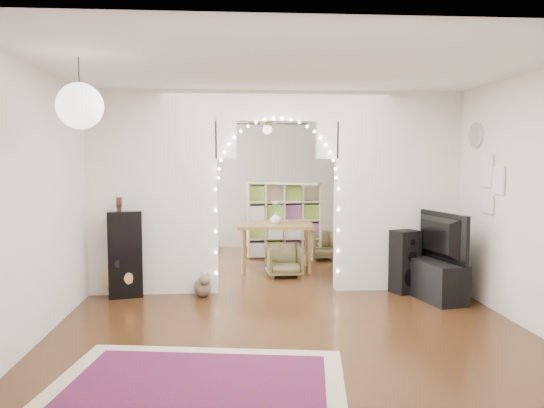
{
  "coord_description": "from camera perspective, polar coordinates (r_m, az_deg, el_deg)",
  "views": [
    {
      "loc": [
        -0.58,
        -7.12,
        1.79
      ],
      "look_at": [
        -0.04,
        0.3,
        1.16
      ],
      "focal_mm": 35.0,
      "sensor_mm": 36.0,
      "label": 1
    }
  ],
  "objects": [
    {
      "name": "floor_speaker",
      "position": [
        7.37,
        14.11,
        -6.05
      ],
      "size": [
        0.41,
        0.38,
        0.85
      ],
      "rotation": [
        0.0,
        0.0,
        0.39
      ],
      "color": "black",
      "rests_on": "floor"
    },
    {
      "name": "dining_table",
      "position": [
        8.58,
        0.41,
        -2.62
      ],
      "size": [
        1.24,
        0.87,
        0.76
      ],
      "rotation": [
        0.0,
        0.0,
        -0.06
      ],
      "color": "brown",
      "rests_on": "floor"
    },
    {
      "name": "picture_frames",
      "position": [
        6.85,
        22.41,
        2.02
      ],
      "size": [
        0.02,
        0.5,
        0.7
      ],
      "primitive_type": null,
      "color": "white",
      "rests_on": "wall_right"
    },
    {
      "name": "acoustic_guitar",
      "position": [
        7.15,
        -16.01,
        -5.91
      ],
      "size": [
        0.47,
        0.32,
        1.11
      ],
      "rotation": [
        0.0,
        0.0,
        0.42
      ],
      "color": "tan",
      "rests_on": "floor"
    },
    {
      "name": "ceiling_fan",
      "position": [
        9.16,
        -0.5,
        8.62
      ],
      "size": [
        1.1,
        1.1,
        0.3
      ],
      "primitive_type": null,
      "color": "gold",
      "rests_on": "ceiling"
    },
    {
      "name": "wall_left",
      "position": [
        7.39,
        -19.18,
        1.12
      ],
      "size": [
        0.02,
        7.5,
        2.7
      ],
      "primitive_type": "cube",
      "color": "silver",
      "rests_on": "floor"
    },
    {
      "name": "dining_chair_right",
      "position": [
        9.6,
        5.28,
        -4.49
      ],
      "size": [
        0.64,
        0.65,
        0.49
      ],
      "primitive_type": "imported",
      "rotation": [
        0.0,
        0.0,
        0.25
      ],
      "color": "brown",
      "rests_on": "floor"
    },
    {
      "name": "fairy_lights",
      "position": [
        7.02,
        0.61,
        2.84
      ],
      "size": [
        1.64,
        0.04,
        1.6
      ],
      "primitive_type": null,
      "color": "#FFEABF",
      "rests_on": "divider_wall"
    },
    {
      "name": "media_console",
      "position": [
        7.2,
        16.95,
        -7.77
      ],
      "size": [
        0.59,
        1.06,
        0.5
      ],
      "primitive_type": "cube",
      "rotation": [
        0.0,
        0.0,
        0.2
      ],
      "color": "black",
      "rests_on": "floor"
    },
    {
      "name": "flower_vase",
      "position": [
        8.56,
        0.41,
        -1.5
      ],
      "size": [
        0.19,
        0.19,
        0.19
      ],
      "primitive_type": "imported",
      "rotation": [
        0.0,
        0.0,
        -0.06
      ],
      "color": "white",
      "rests_on": "dining_table"
    },
    {
      "name": "area_rug",
      "position": [
        4.43,
        -8.18,
        -18.95
      ],
      "size": [
        2.56,
        2.07,
        0.02
      ],
      "primitive_type": "cube",
      "rotation": [
        0.0,
        0.0,
        -0.15
      ],
      "color": "maroon",
      "rests_on": "floor"
    },
    {
      "name": "floor",
      "position": [
        7.37,
        0.51,
        -9.26
      ],
      "size": [
        7.5,
        7.5,
        0.0
      ],
      "primitive_type": "plane",
      "color": "black",
      "rests_on": "ground"
    },
    {
      "name": "divider_wall",
      "position": [
        7.16,
        0.52,
        1.88
      ],
      "size": [
        5.0,
        0.2,
        2.7
      ],
      "color": "silver",
      "rests_on": "floor"
    },
    {
      "name": "ceiling",
      "position": [
        7.21,
        0.53,
        12.06
      ],
      "size": [
        5.0,
        7.5,
        0.02
      ],
      "primitive_type": "cube",
      "color": "white",
      "rests_on": "wall_back"
    },
    {
      "name": "guitar_case",
      "position": [
        7.12,
        -15.52,
        -5.29
      ],
      "size": [
        0.45,
        0.23,
        1.13
      ],
      "primitive_type": "cube",
      "rotation": [
        0.0,
        0.0,
        0.22
      ],
      "color": "black",
      "rests_on": "floor"
    },
    {
      "name": "bookcase",
      "position": [
        9.71,
        1.29,
        -1.71
      ],
      "size": [
        1.36,
        0.86,
        1.38
      ],
      "primitive_type": "cube",
      "rotation": [
        0.0,
        0.0,
        -0.42
      ],
      "color": "beige",
      "rests_on": "floor"
    },
    {
      "name": "wall_right",
      "position": [
        7.77,
        19.22,
        1.29
      ],
      "size": [
        0.02,
        7.5,
        2.7
      ],
      "primitive_type": "cube",
      "color": "silver",
      "rests_on": "floor"
    },
    {
      "name": "tv",
      "position": [
        7.1,
        17.06,
        -3.35
      ],
      "size": [
        0.35,
        1.08,
        0.62
      ],
      "primitive_type": "imported",
      "rotation": [
        0.0,
        0.0,
        1.77
      ],
      "color": "black",
      "rests_on": "media_console"
    },
    {
      "name": "wall_clock",
      "position": [
        7.21,
        21.14,
        6.95
      ],
      "size": [
        0.03,
        0.31,
        0.31
      ],
      "primitive_type": "cylinder",
      "rotation": [
        0.0,
        1.57,
        0.0
      ],
      "color": "white",
      "rests_on": "wall_right"
    },
    {
      "name": "tabby_cat",
      "position": [
        7.06,
        -7.44,
        -8.7
      ],
      "size": [
        0.31,
        0.54,
        0.36
      ],
      "rotation": [
        0.0,
        0.0,
        0.24
      ],
      "color": "brown",
      "rests_on": "floor"
    },
    {
      "name": "window",
      "position": [
        9.13,
        -16.1,
        2.79
      ],
      "size": [
        0.04,
        1.2,
        1.4
      ],
      "primitive_type": "cube",
      "color": "white",
      "rests_on": "wall_left"
    },
    {
      "name": "paper_lantern",
      "position": [
        4.93,
        -19.97,
        9.88
      ],
      "size": [
        0.4,
        0.4,
        0.4
      ],
      "primitive_type": "sphere",
      "color": "white",
      "rests_on": "ceiling"
    },
    {
      "name": "wall_back",
      "position": [
        10.9,
        -1.08,
        2.48
      ],
      "size": [
        5.0,
        0.02,
        2.7
      ],
      "primitive_type": "cube",
      "color": "silver",
      "rests_on": "floor"
    },
    {
      "name": "dining_chair_left",
      "position": [
        8.17,
        1.32,
        -6.1
      ],
      "size": [
        0.55,
        0.56,
        0.49
      ],
      "primitive_type": "imported",
      "rotation": [
        0.0,
        0.0,
        0.05
      ],
      "color": "brown",
      "rests_on": "floor"
    },
    {
      "name": "wall_front",
      "position": [
        3.45,
        5.57,
        -2.52
      ],
      "size": [
        5.0,
        0.02,
        2.7
      ],
      "primitive_type": "cube",
      "color": "silver",
      "rests_on": "floor"
    }
  ]
}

